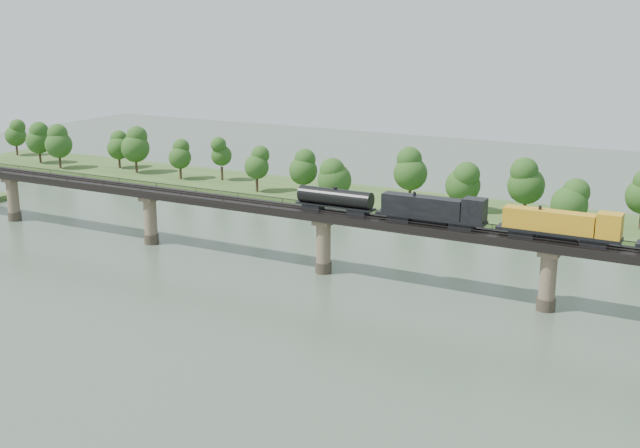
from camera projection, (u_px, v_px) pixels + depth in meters
The scene contains 6 objects.
ground at pixel (228, 327), 119.89m from camera, with size 400.00×400.00×0.00m, color #3D4D3D.
far_bank at pixel (433, 207), 191.85m from camera, with size 300.00×24.00×1.60m, color #345221.
bridge at pixel (323, 244), 143.98m from camera, with size 236.00×30.00×11.50m.
bridge_superstructure at pixel (324, 209), 142.39m from camera, with size 220.00×4.90×0.75m.
far_treeline at pixel (395, 174), 189.85m from camera, with size 289.06×17.54×13.60m.
freight_train at pixel (515, 220), 125.92m from camera, with size 76.35×2.97×5.25m.
Camera 1 is at (65.95, -91.77, 45.04)m, focal length 45.00 mm.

